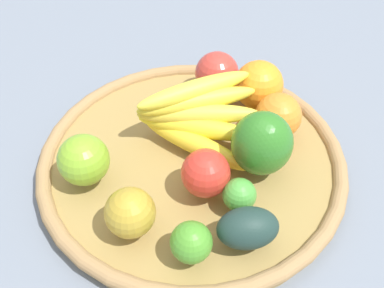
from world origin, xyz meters
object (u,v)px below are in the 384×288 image
at_px(apple_0, 206,173).
at_px(apple_1, 217,73).
at_px(orange_0, 259,85).
at_px(bell_pepper, 262,143).
at_px(avocado, 248,228).
at_px(lime_1, 191,242).
at_px(banana_bunch, 196,115).
at_px(apple_3, 130,213).
at_px(lime_0, 239,195).
at_px(orange_1, 278,116).
at_px(apple_2, 84,160).

bearing_deg(apple_0, apple_1, 31.81).
distance_m(orange_0, bell_pepper, 0.14).
relative_size(orange_0, avocado, 1.01).
bearing_deg(lime_1, banana_bunch, 35.96).
bearing_deg(apple_3, lime_0, -37.59).
bearing_deg(avocado, banana_bunch, 56.08).
xyz_separation_m(lime_1, orange_1, (0.25, 0.03, 0.01)).
bearing_deg(avocado, apple_3, 120.54).
distance_m(apple_1, avocado, 0.30).
distance_m(apple_1, apple_2, 0.27).
distance_m(apple_3, apple_1, 0.30).
bearing_deg(apple_3, bell_pepper, -21.02).
relative_size(banana_bunch, orange_0, 2.37).
distance_m(lime_1, bell_pepper, 0.17).
bearing_deg(orange_0, orange_1, -123.53).
xyz_separation_m(bell_pepper, apple_2, (-0.16, 0.18, -0.01)).
height_order(banana_bunch, apple_1, banana_bunch).
relative_size(apple_0, orange_1, 0.95).
height_order(banana_bunch, apple_2, banana_bunch).
height_order(apple_2, orange_1, apple_2).
distance_m(lime_1, banana_bunch, 0.21).
xyz_separation_m(apple_3, apple_2, (0.02, 0.11, 0.00)).
bearing_deg(orange_1, apple_1, 78.51).
relative_size(lime_1, avocado, 0.67).
bearing_deg(apple_3, apple_2, 77.57).
relative_size(apple_0, apple_2, 0.93).
relative_size(bell_pepper, apple_3, 1.51).
height_order(lime_1, orange_0, orange_0).
height_order(lime_0, avocado, avocado).
relative_size(orange_0, apple_2, 1.10).
relative_size(banana_bunch, orange_1, 2.66).
xyz_separation_m(apple_3, avocado, (0.07, -0.12, -0.01)).
distance_m(lime_0, avocado, 0.05).
relative_size(bell_pepper, apple_1, 1.36).
distance_m(lime_1, apple_3, 0.08).
height_order(apple_0, apple_2, apple_2).
relative_size(apple_2, avocado, 0.92).
bearing_deg(orange_1, apple_3, 168.40).
height_order(bell_pepper, apple_0, bell_pepper).
xyz_separation_m(apple_2, avocado, (0.05, -0.23, -0.01)).
distance_m(lime_1, apple_2, 0.19).
distance_m(lime_0, apple_2, 0.21).
height_order(lime_0, orange_1, orange_1).
relative_size(banana_bunch, apple_0, 2.79).
bearing_deg(apple_0, avocado, -111.08).
bearing_deg(banana_bunch, orange_1, -49.14).
bearing_deg(avocado, apple_2, 102.10).
distance_m(orange_0, apple_0, 0.20).
height_order(lime_0, apple_0, apple_0).
relative_size(apple_0, avocado, 0.86).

